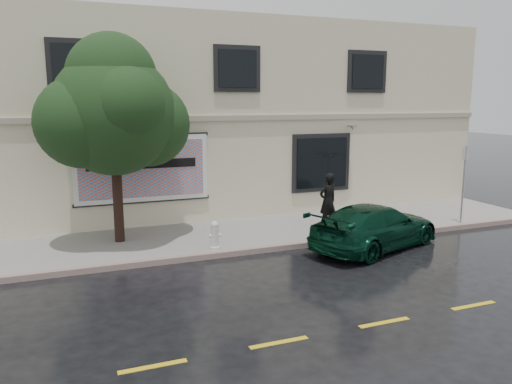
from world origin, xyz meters
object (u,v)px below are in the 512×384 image
object	(u,v)px
street_tree	(113,114)
fire_hydrant	(215,236)
car	(375,226)
pedestrian	(328,201)

from	to	relation	value
street_tree	fire_hydrant	xyz separation A→B (m)	(2.34, -1.77, -3.27)
street_tree	fire_hydrant	size ratio (longest dim) A/B	6.79
car	fire_hydrant	distance (m)	4.57
pedestrian	fire_hydrant	bearing A→B (deg)	-2.03
pedestrian	fire_hydrant	world-z (taller)	pedestrian
pedestrian	fire_hydrant	xyz separation A→B (m)	(-3.95, -0.78, -0.52)
car	street_tree	world-z (taller)	street_tree
car	pedestrian	size ratio (longest dim) A/B	2.44
car	pedestrian	bearing A→B (deg)	-5.67
pedestrian	fire_hydrant	distance (m)	4.06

